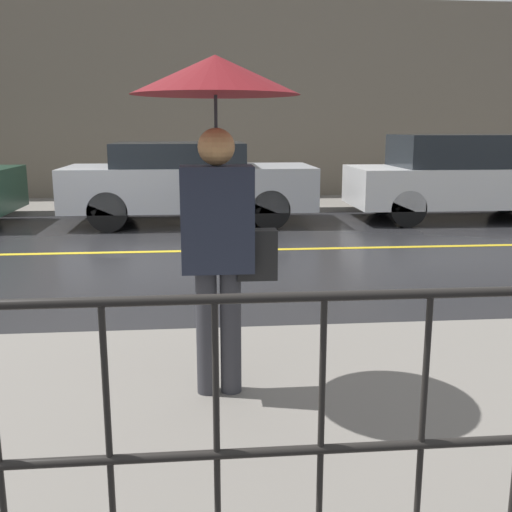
{
  "coord_description": "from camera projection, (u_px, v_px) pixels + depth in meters",
  "views": [
    {
      "loc": [
        1.65,
        -8.3,
        1.72
      ],
      "look_at": [
        2.18,
        -2.54,
        0.47
      ],
      "focal_mm": 42.0,
      "sensor_mm": 36.0,
      "label": 1
    }
  ],
  "objects": [
    {
      "name": "sidewalk_far",
      "position": [
        124.0,
        206.0,
        12.85
      ],
      "size": [
        28.0,
        2.16,
        0.11
      ],
      "color": "slate",
      "rests_on": "ground_plane"
    },
    {
      "name": "lane_marking",
      "position": [
        82.0,
        253.0,
        8.29
      ],
      "size": [
        25.2,
        0.12,
        0.01
      ],
      "color": "gold",
      "rests_on": "ground_plane"
    },
    {
      "name": "car_silver",
      "position": [
        188.0,
        181.0,
        10.72
      ],
      "size": [
        4.38,
        1.79,
        1.44
      ],
      "color": "#B2B5BA",
      "rests_on": "ground_plane"
    },
    {
      "name": "building_storefront",
      "position": [
        126.0,
        102.0,
        13.58
      ],
      "size": [
        28.0,
        0.3,
        4.53
      ],
      "color": "#706656",
      "rests_on": "ground_plane"
    },
    {
      "name": "ground_plane",
      "position": [
        82.0,
        253.0,
        8.29
      ],
      "size": [
        80.0,
        80.0,
        0.0
      ],
      "primitive_type": "plane",
      "color": "#262628"
    },
    {
      "name": "car_white",
      "position": [
        459.0,
        177.0,
        11.17
      ],
      "size": [
        4.13,
        1.72,
        1.57
      ],
      "color": "silver",
      "rests_on": "ground_plane"
    },
    {
      "name": "pedestrian",
      "position": [
        217.0,
        137.0,
        3.4
      ],
      "size": [
        0.95,
        0.95,
        2.0
      ],
      "rotation": [
        0.0,
        0.0,
        3.14
      ],
      "color": "#333338",
      "rests_on": "sidewalk_near"
    }
  ]
}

